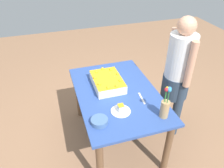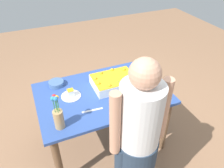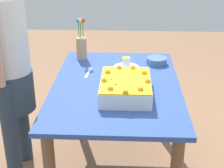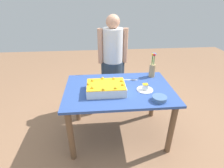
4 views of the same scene
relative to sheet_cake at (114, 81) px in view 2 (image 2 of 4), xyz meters
The scene contains 8 objects.
ground_plane 0.79m from the sheet_cake, 157.71° to the right, with size 8.00×8.00×0.00m, color #946B4C.
dining_table 0.24m from the sheet_cake, 157.71° to the right, with size 1.30×0.86×0.72m.
sheet_cake is the anchor object (origin of this frame).
serving_plate_with_slice 0.46m from the sheet_cake, behind, with size 0.19×0.19×0.08m.
cake_knife 0.44m from the sheet_cake, 140.37° to the right, with size 0.20×0.02×0.00m, color silver.
flower_vase 0.75m from the sheet_cake, 150.78° to the right, with size 0.08×0.08×0.34m.
fruit_bowl 0.61m from the sheet_cake, 156.89° to the left, with size 0.16×0.16×0.05m, color #486B9B.
person_standing 0.82m from the sheet_cake, 100.83° to the right, with size 0.45×0.31×1.49m.
Camera 2 is at (-0.59, -1.64, 2.09)m, focal length 35.00 mm.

